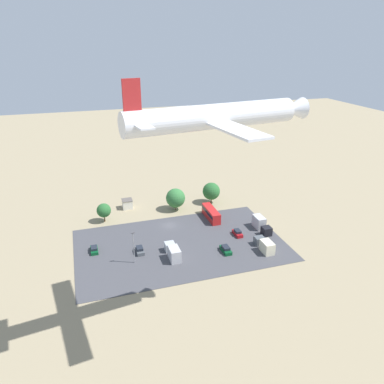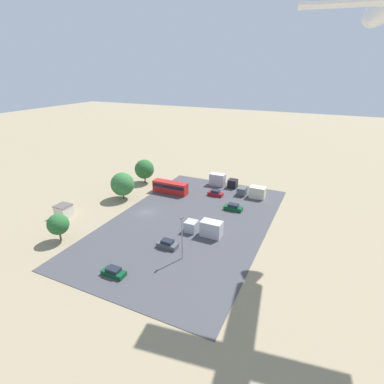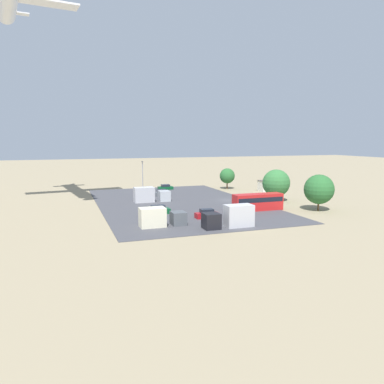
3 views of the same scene
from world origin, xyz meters
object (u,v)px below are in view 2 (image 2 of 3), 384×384
bus (170,187)px  parked_car_1 (167,244)px  parked_car_2 (114,272)px  parked_truck_1 (222,181)px  parked_truck_0 (206,228)px  parked_truck_2 (253,192)px  shed_building (64,211)px  parked_car_3 (233,207)px  parked_car_0 (215,193)px

bus → parked_car_1: (24.49, 13.01, -1.08)m
parked_car_2 → parked_truck_1: (-47.04, 2.07, 1.01)m
parked_truck_0 → parked_truck_1: (-28.10, -6.71, 0.08)m
parked_truck_2 → parked_truck_0: bearing=170.9°
shed_building → parked_truck_1: parked_truck_1 is taller
shed_building → parked_car_2: 27.39m
parked_car_1 → parked_car_2: bearing=160.5°
bus → parked_car_3: bearing=81.0°
parked_truck_0 → parked_car_3: bearing=-6.6°
parked_car_0 → parked_truck_0: (20.28, 5.64, 0.85)m
parked_car_3 → parked_car_2: bearing=-17.6°
parked_car_1 → parked_truck_0: 9.10m
bus → parked_truck_0: 24.48m
parked_car_0 → parked_truck_1: 7.95m
parked_car_3 → shed_building: bearing=-59.7°
parked_truck_1 → parked_car_3: bearing=30.0°
bus → parked_truck_0: bearing=46.7°
parked_car_2 → parked_car_3: bearing=162.4°
bus → parked_truck_1: parked_truck_1 is taller
parked_car_2 → parked_car_3: parked_car_3 is taller
shed_building → parked_truck_2: parked_truck_2 is taller
shed_building → parked_truck_1: size_ratio=0.41×
parked_car_0 → parked_car_3: bearing=-132.1°
parked_car_1 → parked_truck_0: bearing=-31.9°
bus → parked_truck_0: (16.80, 17.80, -0.23)m
shed_building → parked_truck_0: (-6.65, 33.24, 0.08)m
parked_car_2 → parked_truck_1: 47.09m
parked_car_2 → parked_truck_1: parked_truck_1 is taller
parked_truck_0 → parked_truck_1: 28.89m
shed_building → parked_truck_2: bearing=129.4°
parked_car_3 → parked_truck_2: bearing=167.5°
shed_building → parked_car_3: shed_building is taller
parked_car_2 → parked_car_3: (-32.67, 10.37, 0.08)m
parked_truck_0 → parked_car_1: bearing=148.1°
parked_car_1 → parked_car_3: 22.36m
parked_truck_0 → parked_truck_1: bearing=13.4°
shed_building → parked_car_2: shed_building is taller
parked_car_1 → parked_truck_2: size_ratio=0.54×
parked_car_0 → parked_car_3: 9.76m
parked_car_2 → parked_truck_2: parked_truck_2 is taller
parked_truck_2 → parked_car_3: bearing=167.5°
parked_truck_0 → parked_truck_1: size_ratio=0.98×
parked_car_1 → parked_truck_0: parked_truck_0 is taller
parked_car_3 → parked_truck_0: 13.85m
parked_car_1 → parked_truck_2: bearing=-15.3°
bus → shed_building: bearing=-33.4°
parked_car_1 → parked_car_2: size_ratio=0.98×
parked_car_0 → parked_car_2: size_ratio=1.00×
bus → parked_truck_2: size_ratio=1.35×
parked_car_0 → parked_car_2: 39.34m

